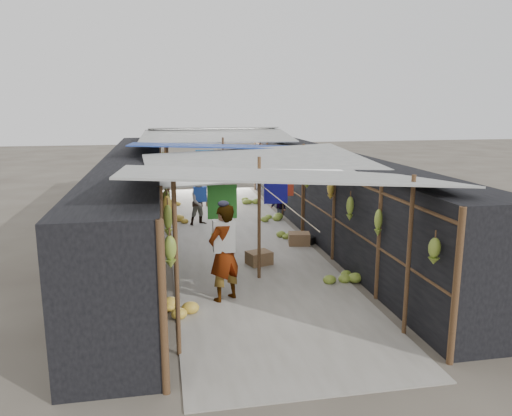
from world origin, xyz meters
TOP-DOWN VIEW (x-y plane):
  - ground at (0.00, 0.00)m, footprint 80.00×80.00m
  - aisle_slab at (0.00, 6.50)m, footprint 3.60×16.00m
  - stall_left at (-2.70, 6.50)m, footprint 1.40×15.00m
  - stall_right at (2.70, 6.50)m, footprint 1.40×15.00m
  - crate_near at (0.18, 3.90)m, footprint 0.64×0.57m
  - crate_mid at (1.53, 5.31)m, footprint 0.63×0.54m
  - crate_back at (-0.17, 10.92)m, footprint 0.51×0.42m
  - black_basin at (1.70, 5.51)m, footprint 0.63×0.63m
  - vendor_elderly at (-0.87, 1.94)m, footprint 0.81×0.74m
  - shopper_blue at (-0.84, 8.07)m, footprint 0.82×0.73m
  - vendor_seated at (1.70, 8.39)m, footprint 0.65×0.73m
  - market_canopy at (0.03, 6.83)m, footprint 5.62×15.20m
  - hanging_bananas at (-0.15, 6.41)m, footprint 3.96×13.92m
  - floor_bananas at (-0.33, 6.54)m, footprint 4.01×10.30m

SIDE VIEW (x-z plane):
  - ground at x=0.00m, z-range 0.00..0.00m
  - aisle_slab at x=0.00m, z-range 0.00..0.02m
  - black_basin at x=1.70m, z-range 0.00..0.19m
  - floor_bananas at x=-0.33m, z-range -0.02..0.32m
  - crate_back at x=-0.17m, z-range 0.00..0.31m
  - crate_near at x=0.18m, z-range 0.00..0.32m
  - crate_mid at x=1.53m, z-range 0.00..0.33m
  - vendor_seated at x=1.70m, z-range 0.00..0.98m
  - shopper_blue at x=-0.84m, z-range 0.00..1.40m
  - vendor_elderly at x=-0.87m, z-range 0.00..1.86m
  - stall_left at x=-2.70m, z-range 0.00..2.30m
  - stall_right at x=2.70m, z-range 0.00..2.30m
  - hanging_bananas at x=-0.15m, z-range 1.23..2.00m
  - market_canopy at x=0.03m, z-range 1.02..3.79m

